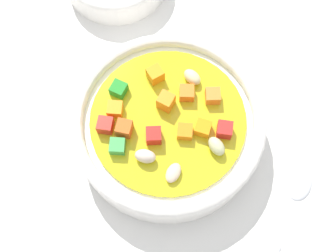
% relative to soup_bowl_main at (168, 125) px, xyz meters
% --- Properties ---
extents(ground_plane, '(1.40, 1.40, 0.02)m').
position_rel_soup_bowl_main_xyz_m(ground_plane, '(0.00, 0.00, -0.04)').
color(ground_plane, silver).
extents(soup_bowl_main, '(0.20, 0.20, 0.06)m').
position_rel_soup_bowl_main_xyz_m(soup_bowl_main, '(0.00, 0.00, 0.00)').
color(soup_bowl_main, white).
rests_on(soup_bowl_main, ground_plane).
extents(spoon, '(0.18, 0.15, 0.01)m').
position_rel_soup_bowl_main_xyz_m(spoon, '(0.06, -0.15, -0.02)').
color(spoon, silver).
rests_on(spoon, ground_plane).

